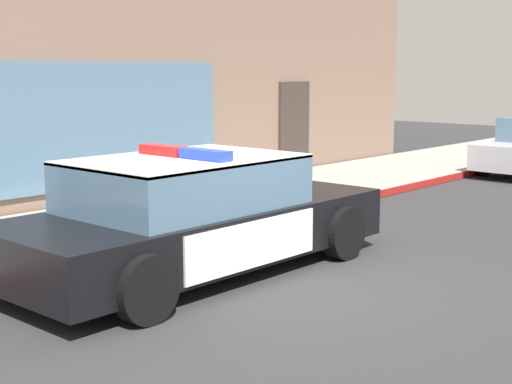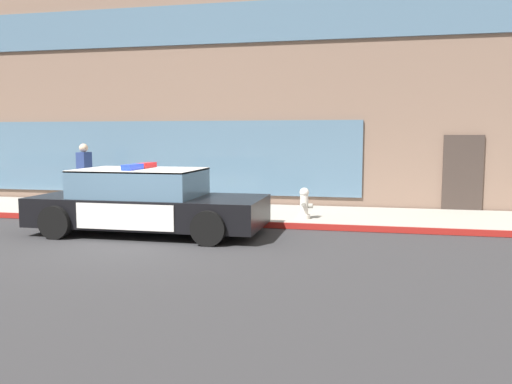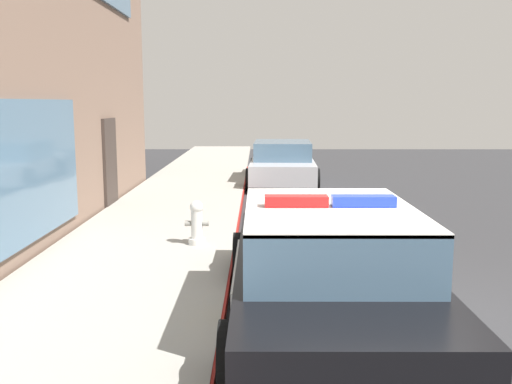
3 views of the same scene
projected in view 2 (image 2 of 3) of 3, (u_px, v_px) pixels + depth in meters
ground at (149, 240)px, 10.47m from camera, size 48.00×48.00×0.00m
sidewalk at (202, 213)px, 13.70m from camera, size 48.00×2.96×0.15m
curb_red_paint at (182, 222)px, 12.25m from camera, size 28.80×0.04×0.14m
storefront_building at (262, 95)px, 19.84m from camera, size 21.37×10.56×7.21m
police_cruiser at (147, 202)px, 11.16m from camera, size 4.90×2.17×1.49m
fire_hydrant at (304, 204)px, 12.20m from camera, size 0.34×0.39×0.73m
pedestrian_on_sidewalk at (85, 174)px, 14.67m from camera, size 0.28×0.41×1.71m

